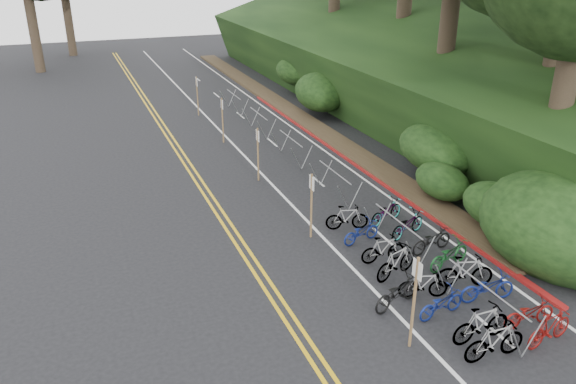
# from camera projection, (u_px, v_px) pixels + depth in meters

# --- Properties ---
(ground) EXTENTS (120.00, 120.00, 0.00)m
(ground) POSITION_uv_depth(u_px,v_px,m) (361.00, 315.00, 16.27)
(ground) COLOR black
(ground) RESTS_ON ground
(road_markings) EXTENTS (7.47, 80.00, 0.01)m
(road_markings) POSITION_uv_depth(u_px,v_px,m) (266.00, 187.00, 25.11)
(road_markings) COLOR gold
(road_markings) RESTS_ON ground
(red_curb) EXTENTS (0.25, 28.00, 0.10)m
(red_curb) POSITION_uv_depth(u_px,v_px,m) (347.00, 159.00, 28.43)
(red_curb) COLOR maroon
(red_curb) RESTS_ON ground
(embankment) EXTENTS (14.30, 48.14, 9.11)m
(embankment) POSITION_uv_depth(u_px,v_px,m) (400.00, 73.00, 35.90)
(embankment) COLOR black
(embankment) RESTS_ON ground
(bike_rack_front) EXTENTS (1.16, 3.34, 1.21)m
(bike_rack_front) POSITION_uv_depth(u_px,v_px,m) (485.00, 297.00, 15.55)
(bike_rack_front) COLOR gray
(bike_rack_front) RESTS_ON ground
(bike_racks_rest) EXTENTS (1.14, 23.00, 1.17)m
(bike_racks_rest) POSITION_uv_depth(u_px,v_px,m) (291.00, 144.00, 28.06)
(bike_racks_rest) COLOR gray
(bike_racks_rest) RESTS_ON ground
(signpost_near) EXTENTS (0.08, 0.40, 2.71)m
(signpost_near) POSITION_uv_depth(u_px,v_px,m) (414.00, 297.00, 14.41)
(signpost_near) COLOR brown
(signpost_near) RESTS_ON ground
(signposts_rest) EXTENTS (0.08, 18.40, 2.50)m
(signposts_rest) POSITION_uv_depth(u_px,v_px,m) (239.00, 133.00, 27.87)
(signposts_rest) COLOR brown
(signposts_rest) RESTS_ON ground
(bike_front) EXTENTS (1.18, 1.97, 0.98)m
(bike_front) POSITION_uv_depth(u_px,v_px,m) (397.00, 292.00, 16.52)
(bike_front) COLOR black
(bike_front) RESTS_ON ground
(bike_valet) EXTENTS (3.05, 9.81, 1.10)m
(bike_valet) POSITION_uv_depth(u_px,v_px,m) (436.00, 266.00, 17.87)
(bike_valet) COLOR slate
(bike_valet) RESTS_ON ground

